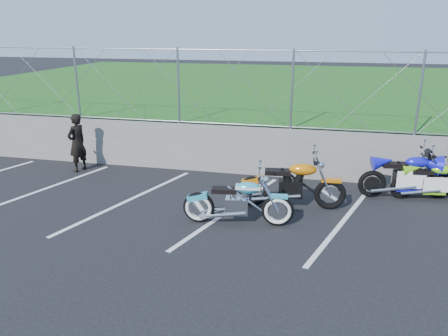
% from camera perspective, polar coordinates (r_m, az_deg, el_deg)
% --- Properties ---
extents(ground, '(90.00, 90.00, 0.00)m').
position_cam_1_polar(ground, '(8.71, -0.41, -7.91)').
color(ground, black).
rests_on(ground, ground).
extents(retaining_wall, '(30.00, 0.22, 1.30)m').
position_cam_1_polar(retaining_wall, '(11.70, 3.61, 2.28)').
color(retaining_wall, '#63635E').
rests_on(retaining_wall, ground).
extents(grass_field, '(30.00, 20.00, 1.30)m').
position_cam_1_polar(grass_field, '(21.43, 8.19, 9.28)').
color(grass_field, '#184A13').
rests_on(grass_field, ground).
extents(chain_link_fence, '(28.00, 0.03, 2.00)m').
position_cam_1_polar(chain_link_fence, '(11.37, 3.77, 10.32)').
color(chain_link_fence, gray).
rests_on(chain_link_fence, retaining_wall).
extents(parking_lines, '(18.29, 4.31, 0.01)m').
position_cam_1_polar(parking_lines, '(9.44, 8.17, -5.96)').
color(parking_lines, silver).
rests_on(parking_lines, ground).
extents(cruiser_turquoise, '(2.23, 0.70, 1.11)m').
position_cam_1_polar(cruiser_turquoise, '(8.74, 2.01, -4.63)').
color(cruiser_turquoise, black).
rests_on(cruiser_turquoise, ground).
extents(naked_orange, '(2.35, 0.80, 1.17)m').
position_cam_1_polar(naked_orange, '(9.62, 9.01, -2.33)').
color(naked_orange, black).
rests_on(naked_orange, ground).
extents(sportbike_green, '(1.83, 0.65, 0.95)m').
position_cam_1_polar(sportbike_green, '(11.06, 25.64, -1.74)').
color(sportbike_green, black).
rests_on(sportbike_green, ground).
extents(sportbike_blue, '(2.17, 0.77, 1.13)m').
position_cam_1_polar(sportbike_blue, '(10.92, 22.85, -1.17)').
color(sportbike_blue, black).
rests_on(sportbike_blue, ground).
extents(person_standing, '(0.53, 0.66, 1.60)m').
position_cam_1_polar(person_standing, '(12.55, -18.65, 3.14)').
color(person_standing, black).
rests_on(person_standing, ground).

